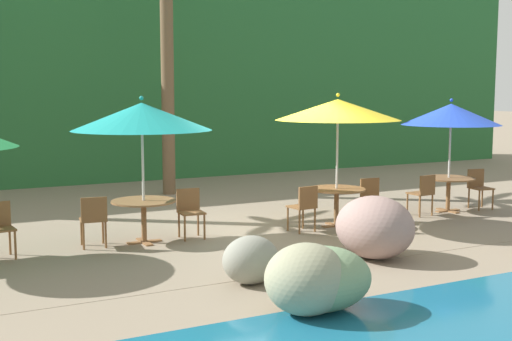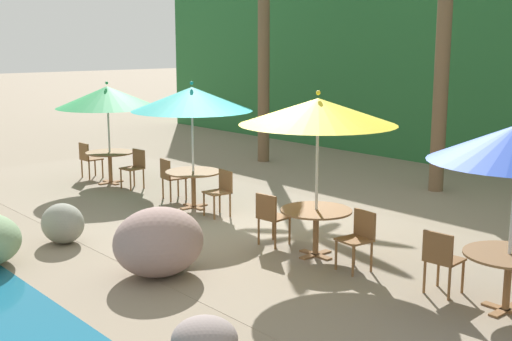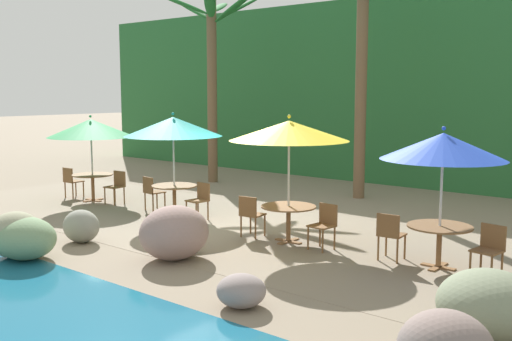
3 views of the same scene
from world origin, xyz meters
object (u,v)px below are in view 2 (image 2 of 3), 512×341
object	(u,v)px
chair_green_seaward	(135,166)
chair_teal_seaward	(221,189)
dining_table_teal	(193,177)
chair_yellow_seaward	(359,236)
dining_table_green	(110,157)
palm_tree_nearest	(265,5)
chair_yellow_inland	(271,215)
umbrella_teal	(192,99)
chair_teal_inland	(170,176)
dining_table_blue	(509,263)
umbrella_green	(107,97)
chair_blue_inland	(441,258)
umbrella_yellow	(318,112)
dining_table_yellow	(316,217)
chair_green_inland	(88,157)

from	to	relation	value
chair_green_seaward	chair_teal_seaward	size ratio (longest dim) A/B	1.00
dining_table_teal	chair_yellow_seaward	size ratio (longest dim) A/B	1.26
dining_table_green	palm_tree_nearest	distance (m)	5.89
chair_teal_seaward	chair_yellow_inland	bearing A→B (deg)	-15.53
umbrella_teal	chair_teal_inland	xyz separation A→B (m)	(-0.85, 0.02, -1.65)
dining_table_teal	chair_yellow_seaward	xyz separation A→B (m)	(4.57, -0.35, -0.10)
chair_green_seaward	dining_table_blue	xyz separation A→B (m)	(9.08, -0.19, 0.10)
umbrella_green	chair_yellow_seaward	size ratio (longest dim) A/B	2.72
dining_table_green	chair_blue_inland	bearing A→B (deg)	-1.15
chair_yellow_seaward	chair_blue_inland	bearing A→B (deg)	2.26
chair_green_seaward	umbrella_yellow	size ratio (longest dim) A/B	0.34
umbrella_green	umbrella_yellow	distance (m)	6.89
palm_tree_nearest	dining_table_yellow	bearing A→B (deg)	-36.07
chair_green_inland	dining_table_yellow	size ratio (longest dim) A/B	0.79
umbrella_yellow	dining_table_yellow	bearing A→B (deg)	-14.04
chair_teal_seaward	dining_table_yellow	bearing A→B (deg)	-7.47
palm_tree_nearest	umbrella_green	bearing A→B (deg)	-91.71
chair_yellow_inland	chair_teal_inland	bearing A→B (deg)	171.52
umbrella_yellow	dining_table_blue	xyz separation A→B (m)	(3.04, 0.22, -1.62)
umbrella_green	chair_yellow_inland	distance (m)	6.24
umbrella_green	dining_table_yellow	distance (m)	7.02
dining_table_teal	dining_table_blue	xyz separation A→B (m)	(6.76, -0.13, 0.00)
chair_teal_seaward	chair_teal_inland	world-z (taller)	same
umbrella_teal	chair_yellow_seaward	bearing A→B (deg)	-4.37
umbrella_green	dining_table_teal	bearing A→B (deg)	2.07
umbrella_teal	dining_table_blue	bearing A→B (deg)	-1.14
dining_table_teal	chair_blue_inland	size ratio (longest dim) A/B	1.26
chair_green_inland	umbrella_teal	xyz separation A→B (m)	(4.01, 0.23, 1.65)
chair_green_inland	chair_green_seaward	bearing A→B (deg)	9.85
umbrella_teal	chair_yellow_inland	bearing A→B (deg)	-10.61
chair_green_seaward	umbrella_green	bearing A→B (deg)	-168.36
dining_table_yellow	dining_table_blue	bearing A→B (deg)	4.08
umbrella_green	palm_tree_nearest	world-z (taller)	palm_tree_nearest
umbrella_teal	chair_teal_seaward	size ratio (longest dim) A/B	2.88
umbrella_teal	dining_table_teal	xyz separation A→B (m)	(0.00, -0.00, -1.55)
umbrella_green	dining_table_yellow	size ratio (longest dim) A/B	2.15
chair_green_seaward	chair_yellow_seaward	xyz separation A→B (m)	(6.90, -0.41, 0.00)
chair_teal_seaward	chair_blue_inland	size ratio (longest dim) A/B	1.00
chair_green_inland	dining_table_green	bearing A→B (deg)	8.07
palm_tree_nearest	dining_table_green	bearing A→B (deg)	-91.71
dining_table_green	chair_yellow_inland	distance (m)	6.06
dining_table_teal	dining_table_green	bearing A→B (deg)	-177.93
chair_yellow_seaward	dining_table_blue	world-z (taller)	chair_yellow_seaward
chair_green_inland	dining_table_blue	world-z (taller)	chair_green_inland
dining_table_yellow	chair_yellow_inland	distance (m)	0.86
chair_green_seaward	umbrella_teal	bearing A→B (deg)	-1.43
chair_teal_seaward	palm_tree_nearest	distance (m)	7.01
chair_yellow_inland	chair_blue_inland	world-z (taller)	same
dining_table_blue	dining_table_teal	bearing A→B (deg)	178.86
chair_yellow_inland	chair_blue_inland	distance (m)	3.05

